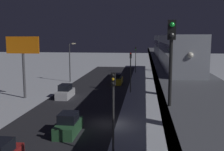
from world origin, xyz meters
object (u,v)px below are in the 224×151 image
rail_signal (171,48)px  traffic_light_far (136,56)px  sedan_yellow (117,79)px  sedan_green (68,125)px  sedan_white (65,92)px  commercial_billboard (23,51)px  traffic_light_near (113,103)px  traffic_light_mid (131,66)px  subway_train (169,47)px

rail_signal → traffic_light_far: rail_signal is taller
rail_signal → sedan_yellow: size_ratio=0.85×
sedan_green → sedan_white: 15.19m
sedan_green → traffic_light_far: (-4.70, -43.29, 3.40)m
traffic_light_far → commercial_billboard: 33.48m
sedan_yellow → traffic_light_near: bearing=-84.8°
traffic_light_mid → commercial_billboard: bearing=21.0°
traffic_light_mid → traffic_light_far: size_ratio=1.00×
sedan_yellow → rail_signal: bearing=-80.6°
traffic_light_near → commercial_billboard: 23.77m
subway_train → sedan_green: (10.26, 15.59, -6.65)m
traffic_light_near → sedan_yellow: bearing=-84.8°
traffic_light_near → commercial_billboard: size_ratio=0.72×
sedan_yellow → commercial_billboard: bearing=-131.8°
sedan_green → traffic_light_mid: 20.17m
rail_signal → traffic_light_mid: 30.52m
sedan_yellow → traffic_light_near: size_ratio=0.74×
rail_signal → sedan_yellow: 39.14m
sedan_yellow → traffic_light_far: (-2.90, -16.14, 3.40)m
sedan_white → traffic_light_near: traffic_light_near is taller
subway_train → traffic_light_far: (5.56, -27.71, -3.25)m
sedan_white → traffic_light_far: bearing=-107.9°
sedan_white → commercial_billboard: commercial_billboard is taller
rail_signal → sedan_white: size_ratio=0.90×
traffic_light_mid → commercial_billboard: size_ratio=0.72×
sedan_white → traffic_light_far: size_ratio=0.69×
sedan_green → traffic_light_near: size_ratio=0.65×
sedan_green → subway_train: bearing=56.7°
sedan_green → traffic_light_far: bearing=83.8°
subway_train → rail_signal: 26.42m
sedan_green → sedan_white: (4.60, -14.48, 0.00)m
traffic_light_far → subway_train: bearing=101.3°
subway_train → traffic_light_mid: size_ratio=5.76×
traffic_light_near → traffic_light_far: size_ratio=1.00×
rail_signal → commercial_billboard: size_ratio=0.45×
subway_train → traffic_light_near: 21.24m
traffic_light_mid → traffic_light_far: same height
subway_train → traffic_light_mid: subway_train is taller
rail_signal → sedan_green: (8.08, -10.72, -7.60)m
subway_train → traffic_light_mid: 7.44m
rail_signal → traffic_light_far: 54.28m
sedan_yellow → sedan_white: size_ratio=1.06×
traffic_light_near → commercial_billboard: (15.09, -18.18, 2.63)m
sedan_yellow → traffic_light_mid: bearing=-69.7°
sedan_green → sedan_white: same height
subway_train → sedan_white: size_ratio=8.33×
traffic_light_far → rail_signal: bearing=93.6°
sedan_white → sedan_green: bearing=107.6°
subway_train → sedan_yellow: size_ratio=7.82×
subway_train → sedan_green: size_ratio=8.82×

